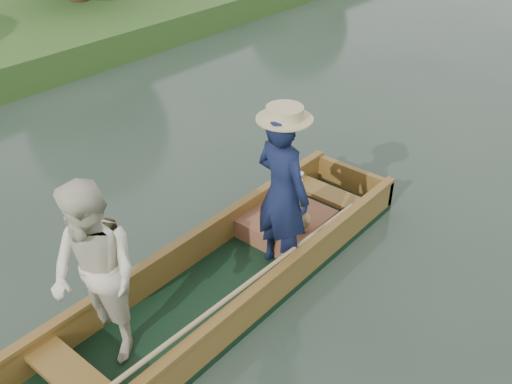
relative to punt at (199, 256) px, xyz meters
The scene contains 2 objects.
ground 0.63m from the punt, 75.21° to the left, with size 120.00×120.00×0.00m, color #283D30.
punt is the anchor object (origin of this frame).
Camera 1 is at (2.99, -2.97, 3.90)m, focal length 40.00 mm.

